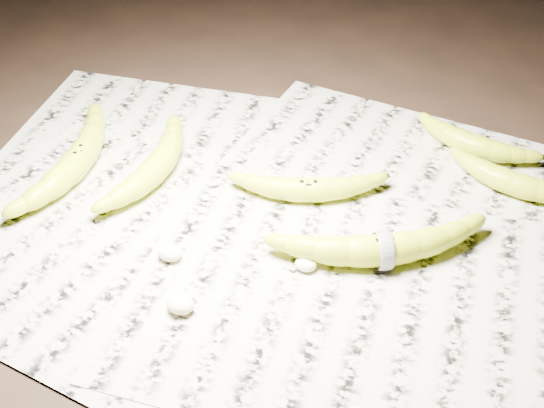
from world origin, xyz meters
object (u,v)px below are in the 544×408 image
(banana_left_b, at_px, (158,164))
(banana_center, at_px, (308,188))
(banana_upper_b, at_px, (471,142))
(banana_upper_a, at_px, (514,181))
(banana_left_a, at_px, (78,158))
(banana_taped, at_px, (383,248))

(banana_left_b, bearing_deg, banana_center, -82.81)
(banana_center, height_order, banana_upper_b, same)
(banana_left_b, relative_size, banana_upper_b, 1.23)
(banana_center, bearing_deg, banana_upper_a, 3.43)
(banana_left_a, bearing_deg, banana_left_b, -80.76)
(banana_taped, xyz_separation_m, banana_upper_b, (0.07, 0.26, -0.00))
(banana_center, bearing_deg, banana_left_a, 169.47)
(banana_taped, bearing_deg, banana_left_a, 147.80)
(banana_left_a, xyz_separation_m, banana_left_b, (0.11, 0.02, -0.00))
(banana_left_b, distance_m, banana_upper_b, 0.44)
(banana_taped, height_order, banana_upper_a, banana_taped)
(banana_taped, bearing_deg, banana_left_b, 141.74)
(banana_center, bearing_deg, banana_taped, -54.04)
(banana_taped, relative_size, banana_upper_a, 1.40)
(banana_left_b, xyz_separation_m, banana_center, (0.21, 0.02, -0.00))
(banana_upper_a, height_order, banana_upper_b, same)
(banana_left_b, distance_m, banana_upper_a, 0.48)
(banana_upper_b, bearing_deg, banana_left_b, -137.06)
(banana_taped, bearing_deg, banana_upper_b, 48.45)
(banana_center, xyz_separation_m, banana_upper_a, (0.26, 0.10, -0.00))
(banana_taped, relative_size, banana_upper_b, 1.51)
(banana_left_a, distance_m, banana_upper_a, 0.59)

